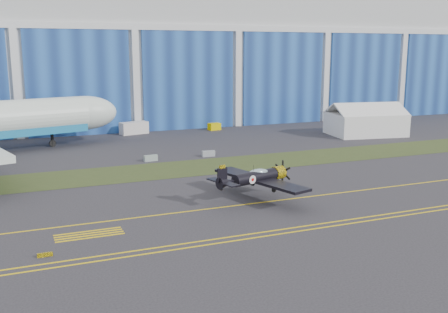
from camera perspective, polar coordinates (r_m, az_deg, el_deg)
name	(u,v)px	position (r m, az deg, el deg)	size (l,w,h in m)	color
ground	(237,192)	(60.84, 1.42, -3.86)	(260.00, 260.00, 0.00)	#333137
grass_median	(197,167)	(73.47, -3.01, -1.17)	(260.00, 10.00, 0.02)	#475128
hangar	(113,55)	(127.65, -11.95, 10.73)	(220.00, 45.70, 30.00)	silver
taxiway_centreline	(256,203)	(56.48, 3.48, -5.09)	(200.00, 0.20, 0.02)	yellow
edge_line_near	(302,231)	(48.55, 8.44, -8.00)	(80.00, 0.20, 0.02)	yellow
edge_line_far	(296,227)	(49.36, 7.84, -7.65)	(80.00, 0.20, 0.02)	yellow
hold_short_ladder	(89,234)	(48.62, -14.47, -8.22)	(6.00, 2.40, 0.02)	yellow
guard_board_left	(45,255)	(44.59, -18.91, -10.09)	(1.20, 0.15, 0.35)	yellow
warbird	(256,177)	(57.12, 3.46, -2.25)	(14.03, 15.59, 3.90)	black
tent	(366,119)	(104.94, 15.16, 4.01)	(15.07, 12.09, 6.32)	white
shipping_container	(134,128)	(104.07, -9.77, 3.08)	(5.43, 2.17, 2.35)	silver
tug	(214,127)	(107.78, -1.07, 3.28)	(2.43, 1.52, 1.42)	#DDC400
barrier_a	(151,158)	(78.17, -7.98, -0.17)	(2.00, 0.60, 0.90)	gray
barrier_b	(208,154)	(80.81, -1.70, 0.32)	(2.00, 0.60, 0.90)	gray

